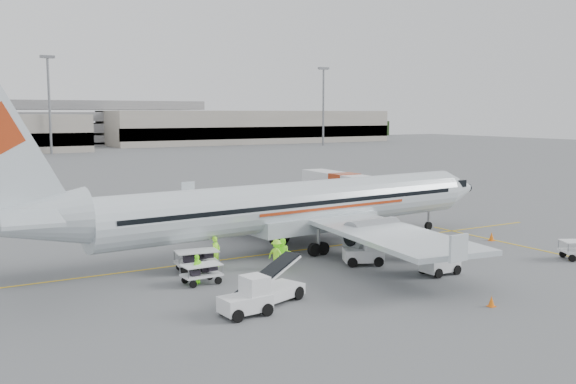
{
  "coord_description": "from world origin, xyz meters",
  "views": [
    {
      "loc": [
        -22.81,
        -36.78,
        9.36
      ],
      "look_at": [
        0.0,
        2.0,
        3.8
      ],
      "focal_mm": 40.0,
      "sensor_mm": 36.0,
      "label": 1
    }
  ],
  "objects_px": {
    "aircraft": "(298,173)",
    "tug_mid": "(363,250)",
    "belt_loader": "(269,276)",
    "jet_bridge": "(344,196)",
    "tug_fore": "(440,260)",
    "tug_aft": "(245,297)"
  },
  "relations": [
    {
      "from": "aircraft",
      "to": "tug_mid",
      "type": "distance_m",
      "value": 7.35
    },
    {
      "from": "belt_loader",
      "to": "aircraft",
      "type": "bearing_deg",
      "value": 32.13
    },
    {
      "from": "aircraft",
      "to": "tug_mid",
      "type": "xyz_separation_m",
      "value": [
        1.21,
        -5.79,
        -4.36
      ]
    },
    {
      "from": "belt_loader",
      "to": "jet_bridge",
      "type": "bearing_deg",
      "value": 26.56
    },
    {
      "from": "belt_loader",
      "to": "tug_fore",
      "type": "distance_m",
      "value": 11.38
    },
    {
      "from": "belt_loader",
      "to": "tug_aft",
      "type": "distance_m",
      "value": 2.28
    },
    {
      "from": "belt_loader",
      "to": "tug_mid",
      "type": "bearing_deg",
      "value": 4.96
    },
    {
      "from": "tug_aft",
      "to": "tug_fore",
      "type": "bearing_deg",
      "value": 0.28
    },
    {
      "from": "tug_mid",
      "to": "tug_aft",
      "type": "relative_size",
      "value": 1.03
    },
    {
      "from": "belt_loader",
      "to": "tug_aft",
      "type": "xyz_separation_m",
      "value": [
        -1.9,
        -1.17,
        -0.48
      ]
    },
    {
      "from": "tug_fore",
      "to": "jet_bridge",
      "type": "bearing_deg",
      "value": 68.26
    },
    {
      "from": "jet_bridge",
      "to": "tug_mid",
      "type": "relative_size",
      "value": 6.38
    },
    {
      "from": "tug_fore",
      "to": "tug_aft",
      "type": "height_order",
      "value": "tug_aft"
    },
    {
      "from": "aircraft",
      "to": "tug_aft",
      "type": "distance_m",
      "value": 15.37
    },
    {
      "from": "aircraft",
      "to": "tug_fore",
      "type": "height_order",
      "value": "aircraft"
    },
    {
      "from": "aircraft",
      "to": "tug_aft",
      "type": "bearing_deg",
      "value": -135.68
    },
    {
      "from": "tug_aft",
      "to": "tug_mid",
      "type": "bearing_deg",
      "value": 21.5
    },
    {
      "from": "tug_fore",
      "to": "tug_aft",
      "type": "distance_m",
      "value": 13.32
    },
    {
      "from": "aircraft",
      "to": "tug_fore",
      "type": "relative_size",
      "value": 17.29
    },
    {
      "from": "aircraft",
      "to": "jet_bridge",
      "type": "relative_size",
      "value": 2.51
    },
    {
      "from": "belt_loader",
      "to": "tug_aft",
      "type": "bearing_deg",
      "value": -168.31
    },
    {
      "from": "aircraft",
      "to": "jet_bridge",
      "type": "height_order",
      "value": "aircraft"
    }
  ]
}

